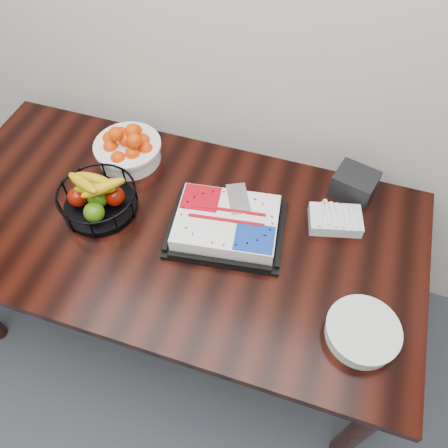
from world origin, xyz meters
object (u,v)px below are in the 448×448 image
(fruit_basket, at_px, (98,198))
(tangerine_bowl, at_px, (127,146))
(table, at_px, (173,239))
(napkin_box, at_px, (354,185))
(cake_tray, at_px, (227,224))
(plate_stack, at_px, (362,332))

(fruit_basket, bearing_deg, tangerine_bowl, 91.90)
(table, xyz_separation_m, napkin_box, (0.60, 0.35, 0.14))
(cake_tray, bearing_deg, fruit_basket, -174.29)
(table, bearing_deg, tangerine_bowl, 137.16)
(tangerine_bowl, height_order, plate_stack, tangerine_bowl)
(napkin_box, bearing_deg, fruit_basket, -157.66)
(cake_tray, height_order, fruit_basket, fruit_basket)
(fruit_basket, distance_m, napkin_box, 0.94)
(tangerine_bowl, xyz_separation_m, fruit_basket, (0.01, -0.27, -0.01))
(napkin_box, bearing_deg, table, -149.61)
(plate_stack, bearing_deg, table, 163.49)
(table, bearing_deg, fruit_basket, -178.46)
(table, relative_size, napkin_box, 12.20)
(tangerine_bowl, height_order, fruit_basket, tangerine_bowl)
(tangerine_bowl, distance_m, fruit_basket, 0.27)
(table, relative_size, fruit_basket, 6.35)
(cake_tray, relative_size, tangerine_bowl, 1.67)
(tangerine_bowl, bearing_deg, plate_stack, -25.48)
(tangerine_bowl, relative_size, plate_stack, 1.18)
(table, xyz_separation_m, tangerine_bowl, (-0.28, 0.26, 0.16))
(fruit_basket, xyz_separation_m, napkin_box, (0.87, 0.36, -0.01))
(cake_tray, xyz_separation_m, fruit_basket, (-0.47, -0.05, 0.02))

